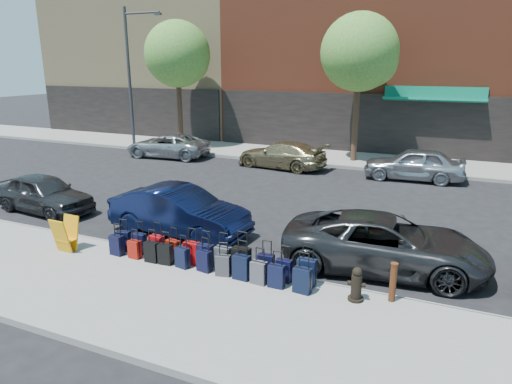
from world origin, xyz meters
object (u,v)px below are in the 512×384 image
at_px(car_near_1, 179,211).
at_px(car_near_2, 385,243).
at_px(car_near_0, 44,193).
at_px(car_far_1, 281,155).
at_px(tree_left, 179,56).
at_px(bollard, 393,282).
at_px(streetlight, 131,69).
at_px(car_far_0, 168,145).
at_px(tree_center, 362,54).
at_px(car_far_2, 414,164).
at_px(suitcase_front_5, 206,256).
at_px(display_rack, 66,235).
at_px(fire_hydrant, 356,285).

bearing_deg(car_near_1, car_near_2, -86.94).
relative_size(car_near_0, car_far_1, 0.86).
xyz_separation_m(car_near_0, car_near_1, (5.51, 0.05, 0.06)).
distance_m(tree_left, bollard, 20.71).
distance_m(streetlight, car_far_0, 5.69).
height_order(tree_center, bollard, tree_center).
relative_size(streetlight, car_far_1, 1.78).
xyz_separation_m(tree_center, car_near_1, (-2.73, -12.35, -4.69)).
distance_m(tree_center, car_far_2, 6.13).
bearing_deg(suitcase_front_5, car_far_2, 70.95).
bearing_deg(suitcase_front_5, car_far_1, 100.38).
xyz_separation_m(tree_left, car_near_1, (7.77, -12.35, -4.69)).
xyz_separation_m(suitcase_front_5, bollard, (4.44, 0.10, 0.16)).
relative_size(bollard, display_rack, 0.93).
distance_m(suitcase_front_5, car_near_1, 2.85).
distance_m(streetlight, car_far_1, 11.19).
relative_size(bollard, car_near_1, 0.20).
xyz_separation_m(tree_left, car_far_1, (7.34, -2.57, -4.76)).
relative_size(streetlight, display_rack, 8.63).
distance_m(car_near_0, car_near_1, 5.51).
xyz_separation_m(streetlight, display_rack, (8.86, -14.28, -4.05)).
relative_size(tree_left, car_near_2, 1.46).
bearing_deg(tree_left, suitcase_front_5, -55.61).
xyz_separation_m(fire_hydrant, car_far_2, (0.00, 12.00, 0.23)).
relative_size(bollard, car_near_2, 0.17).
bearing_deg(car_near_1, tree_center, -9.18).
bearing_deg(bollard, suitcase_front_5, -178.71).
bearing_deg(fire_hydrant, car_far_2, 87.24).
height_order(streetlight, car_near_1, streetlight).
xyz_separation_m(car_near_1, car_far_1, (-0.44, 9.79, -0.06)).
height_order(tree_center, car_far_1, tree_center).
bearing_deg(car_near_2, tree_left, 42.29).
xyz_separation_m(suitcase_front_5, car_far_2, (3.74, 11.83, 0.29)).
relative_size(suitcase_front_5, car_near_2, 0.18).
bearing_deg(bollard, streetlight, 141.80).
relative_size(display_rack, car_far_0, 0.20).
distance_m(car_far_0, car_far_1, 6.70).
bearing_deg(suitcase_front_5, car_near_0, 164.16).
distance_m(streetlight, bollard, 22.25).
height_order(tree_left, car_far_2, tree_left).
bearing_deg(bollard, car_near_2, 103.78).
height_order(suitcase_front_5, bollard, suitcase_front_5).
distance_m(streetlight, car_near_0, 13.42).
height_order(car_near_0, car_near_1, car_near_1).
bearing_deg(streetlight, car_far_0, -27.35).
xyz_separation_m(display_rack, car_near_0, (-3.65, 2.58, 0.05)).
height_order(tree_center, car_near_0, tree_center).
relative_size(tree_center, suitcase_front_5, 7.94).
xyz_separation_m(streetlight, car_far_0, (3.58, -1.85, -4.02)).
distance_m(tree_center, fire_hydrant, 15.61).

